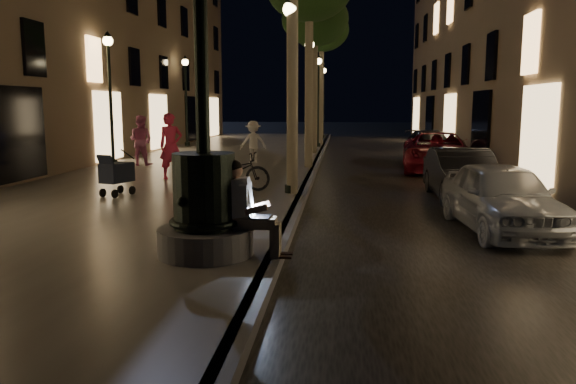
# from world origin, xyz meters

# --- Properties ---
(ground) EXTENTS (120.00, 120.00, 0.00)m
(ground) POSITION_xyz_m (0.00, 15.00, 0.00)
(ground) COLOR black
(ground) RESTS_ON ground
(cobble_lane) EXTENTS (6.00, 45.00, 0.02)m
(cobble_lane) POSITION_xyz_m (3.00, 15.00, 0.01)
(cobble_lane) COLOR black
(cobble_lane) RESTS_ON ground
(promenade) EXTENTS (8.00, 45.00, 0.20)m
(promenade) POSITION_xyz_m (-4.00, 15.00, 0.10)
(promenade) COLOR #645F58
(promenade) RESTS_ON ground
(curb_strip) EXTENTS (0.25, 45.00, 0.20)m
(curb_strip) POSITION_xyz_m (0.00, 15.00, 0.10)
(curb_strip) COLOR #59595B
(curb_strip) RESTS_ON ground
(fountain_lamppost) EXTENTS (1.40, 1.40, 5.21)m
(fountain_lamppost) POSITION_xyz_m (-1.00, 2.00, 1.21)
(fountain_lamppost) COLOR #59595B
(fountain_lamppost) RESTS_ON promenade
(seated_man_laptop) EXTENTS (1.03, 0.35, 1.40)m
(seated_man_laptop) POSITION_xyz_m (-0.39, 2.00, 0.93)
(seated_man_laptop) COLOR tan
(seated_man_laptop) RESTS_ON promenade
(tree_third) EXTENTS (3.00, 3.00, 7.20)m
(tree_third) POSITION_xyz_m (-0.30, 20.00, 6.14)
(tree_third) COLOR #6B604C
(tree_third) RESTS_ON promenade
(tree_far) EXTENTS (3.00, 3.00, 7.50)m
(tree_far) POSITION_xyz_m (-0.22, 26.00, 6.43)
(tree_far) COLOR #6B604C
(tree_far) RESTS_ON promenade
(lamp_curb_a) EXTENTS (0.36, 0.36, 4.81)m
(lamp_curb_a) POSITION_xyz_m (-0.30, 8.00, 3.24)
(lamp_curb_a) COLOR black
(lamp_curb_a) RESTS_ON promenade
(lamp_curb_b) EXTENTS (0.36, 0.36, 4.81)m
(lamp_curb_b) POSITION_xyz_m (-0.30, 16.00, 3.24)
(lamp_curb_b) COLOR black
(lamp_curb_b) RESTS_ON promenade
(lamp_curb_c) EXTENTS (0.36, 0.36, 4.81)m
(lamp_curb_c) POSITION_xyz_m (-0.30, 24.00, 3.24)
(lamp_curb_c) COLOR black
(lamp_curb_c) RESTS_ON promenade
(lamp_curb_d) EXTENTS (0.36, 0.36, 4.81)m
(lamp_curb_d) POSITION_xyz_m (-0.30, 32.00, 3.24)
(lamp_curb_d) COLOR black
(lamp_curb_d) RESTS_ON promenade
(lamp_left_b) EXTENTS (0.36, 0.36, 4.81)m
(lamp_left_b) POSITION_xyz_m (-7.40, 14.00, 3.24)
(lamp_left_b) COLOR black
(lamp_left_b) RESTS_ON promenade
(lamp_left_c) EXTENTS (0.36, 0.36, 4.81)m
(lamp_left_c) POSITION_xyz_m (-7.40, 24.00, 3.24)
(lamp_left_c) COLOR black
(lamp_left_c) RESTS_ON promenade
(stroller) EXTENTS (0.69, 1.11, 1.12)m
(stroller) POSITION_xyz_m (-4.44, 7.12, 0.76)
(stroller) COLOR black
(stroller) RESTS_ON promenade
(car_front) EXTENTS (1.85, 3.99, 1.32)m
(car_front) POSITION_xyz_m (4.00, 4.89, 0.66)
(car_front) COLOR #A3A6AA
(car_front) RESTS_ON ground
(car_second) EXTENTS (1.42, 3.96, 1.30)m
(car_second) POSITION_xyz_m (4.00, 8.47, 0.65)
(car_second) COLOR black
(car_second) RESTS_ON ground
(car_third) EXTENTS (2.83, 5.32, 1.42)m
(car_third) POSITION_xyz_m (4.42, 14.78, 0.71)
(car_third) COLOR maroon
(car_third) RESTS_ON ground
(car_rear) EXTENTS (1.90, 4.46, 1.28)m
(car_rear) POSITION_xyz_m (4.77, 19.00, 0.64)
(car_rear) COLOR #313035
(car_rear) RESTS_ON ground
(pedestrian_red) EXTENTS (0.85, 0.79, 1.95)m
(pedestrian_red) POSITION_xyz_m (-4.09, 10.40, 1.18)
(pedestrian_red) COLOR #D32A4D
(pedestrian_red) RESTS_ON promenade
(pedestrian_pink) EXTENTS (1.01, 0.86, 1.82)m
(pedestrian_pink) POSITION_xyz_m (-6.32, 13.98, 1.11)
(pedestrian_pink) COLOR #C66897
(pedestrian_pink) RESTS_ON promenade
(pedestrian_white) EXTENTS (1.17, 0.90, 1.59)m
(pedestrian_white) POSITION_xyz_m (-2.40, 15.33, 1.00)
(pedestrian_white) COLOR silver
(pedestrian_white) RESTS_ON promenade
(pedestrian_blue) EXTENTS (0.60, 0.98, 1.56)m
(pedestrian_blue) POSITION_xyz_m (-4.08, 13.89, 0.98)
(pedestrian_blue) COLOR navy
(pedestrian_blue) RESTS_ON promenade
(bicycle) EXTENTS (1.94, 0.83, 0.99)m
(bicycle) POSITION_xyz_m (-1.78, 8.31, 0.70)
(bicycle) COLOR black
(bicycle) RESTS_ON promenade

